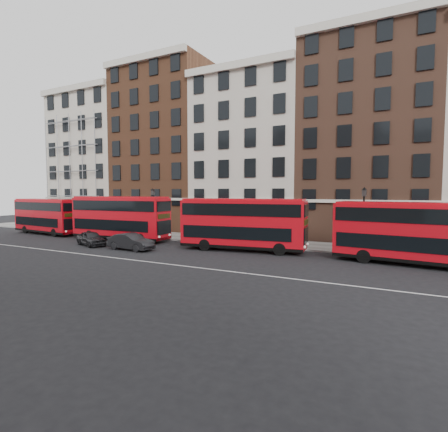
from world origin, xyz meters
The scene contains 14 objects.
ground centered at (0.00, 0.00, 0.00)m, with size 120.00×120.00×0.00m, color black.
pavement centered at (0.00, 10.50, 0.07)m, with size 80.00×5.00×0.15m, color slate.
kerb centered at (0.00, 8.00, 0.08)m, with size 80.00×0.30×0.16m, color gray.
road_centre_line centered at (0.00, -2.00, 0.01)m, with size 70.00×0.12×0.01m, color white.
building_terrace centered at (-0.31, 17.88, 10.24)m, with size 64.00×11.95×22.00m.
bus_a centered at (-21.78, 5.51, 2.27)m, with size 10.25×3.30×4.23m.
bus_b centered at (-9.96, 5.50, 2.47)m, with size 11.08×3.18×4.60m.
bus_c centered at (4.08, 5.50, 2.42)m, with size 10.96×3.89×4.51m.
bus_d centered at (17.00, 5.51, 2.35)m, with size 10.63×3.66×4.38m.
car_rear centered at (-9.84, 1.57, 0.68)m, with size 1.62×4.02×1.37m, color #232326.
car_front centered at (-4.77, 1.40, 0.73)m, with size 1.54×4.41×1.45m, color black.
lamp_post_left centered at (-8.56, 9.17, 3.08)m, with size 0.44×0.44×5.33m.
lamp_post_right centered at (13.49, 8.71, 3.08)m, with size 0.44×0.44×5.33m.
iron_railings centered at (0.00, 12.70, 0.65)m, with size 6.60×0.06×1.00m, color black, non-canonical shape.
Camera 1 is at (16.50, -21.73, 5.11)m, focal length 28.00 mm.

